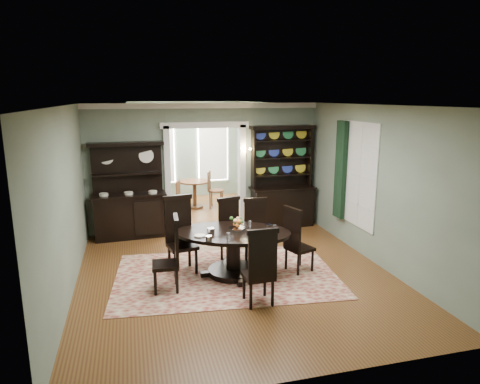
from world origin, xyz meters
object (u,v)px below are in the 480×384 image
(sideboard, at_px, (129,205))
(welsh_dresser, at_px, (282,190))
(parlor_table, at_px, (195,190))
(dining_table, at_px, (233,245))

(sideboard, relative_size, welsh_dresser, 0.88)
(welsh_dresser, xyz_separation_m, parlor_table, (-1.83, 2.23, -0.38))
(dining_table, distance_m, sideboard, 3.22)
(sideboard, bearing_deg, welsh_dresser, -3.36)
(sideboard, height_order, welsh_dresser, welsh_dresser)
(dining_table, relative_size, welsh_dresser, 0.97)
(sideboard, distance_m, welsh_dresser, 3.66)
(dining_table, bearing_deg, sideboard, 142.21)
(dining_table, height_order, welsh_dresser, welsh_dresser)
(dining_table, distance_m, parlor_table, 4.89)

